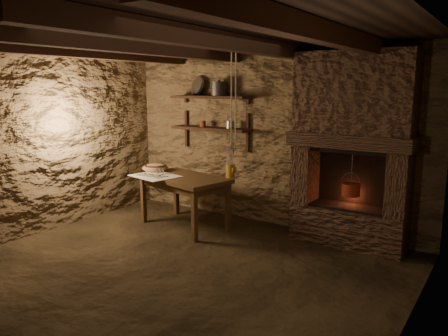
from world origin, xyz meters
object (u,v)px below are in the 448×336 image
Objects in this scene: stoneware_jug at (231,164)px; wooden_bowl at (155,168)px; work_table at (184,200)px; red_pot at (351,189)px; iron_stockpot at (219,89)px.

stoneware_jug reaches higher than wooden_bowl.
stoneware_jug is at bearing 38.30° from work_table.
stoneware_jug is 1.57m from red_pot.
work_table is 3.68× the size of wooden_bowl.
iron_stockpot reaches higher than stoneware_jug.
stoneware_jug reaches higher than work_table.
stoneware_jug is at bearing -40.31° from iron_stockpot.
iron_stockpot is (0.71, 0.58, 1.11)m from wooden_bowl.
red_pot is (1.98, -0.12, -1.15)m from iron_stockpot.
work_table is 3.25× the size of stoneware_jug.
red_pot is (1.54, 0.25, -0.18)m from stoneware_jug.
wooden_bowl is at bearing -170.21° from red_pot.
red_pot reaches higher than wooden_bowl.
work_table is at bearing -165.90° from red_pot.
stoneware_jug is 1.76× the size of iron_stockpot.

